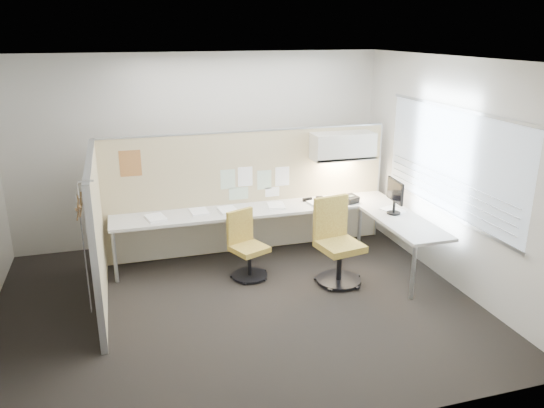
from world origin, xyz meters
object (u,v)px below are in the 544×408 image
object	(u,v)px
monitor	(395,195)
desk	(283,218)
chair_left	(246,247)
phone	(350,199)
chair_right	(337,244)

from	to	relation	value
monitor	desk	bearing A→B (deg)	70.46
chair_left	phone	bearing A→B (deg)	-8.60
chair_left	monitor	world-z (taller)	monitor
desk	chair_right	distance (m)	0.96
chair_left	monitor	size ratio (longest dim) A/B	1.86
desk	chair_right	xyz separation A→B (m)	(0.44, -0.85, -0.10)
chair_right	monitor	size ratio (longest dim) A/B	2.30
chair_right	monitor	distance (m)	1.09
desk	monitor	world-z (taller)	monitor
chair_left	phone	size ratio (longest dim) A/B	3.35
chair_right	phone	world-z (taller)	chair_right
chair_right	monitor	xyz separation A→B (m)	(0.93, 0.26, 0.50)
monitor	phone	size ratio (longest dim) A/B	1.80
chair_left	chair_right	world-z (taller)	chair_right
desk	chair_left	world-z (taller)	chair_left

